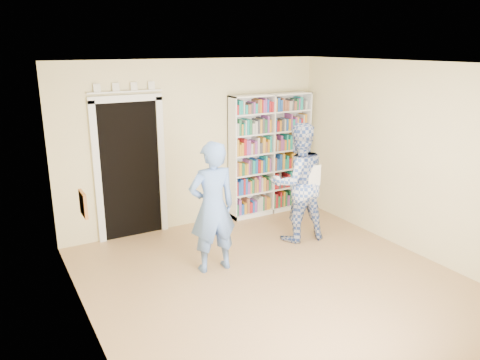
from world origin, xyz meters
name	(u,v)px	position (x,y,z in m)	size (l,w,h in m)	color
floor	(280,285)	(0.00, 0.00, 0.00)	(5.00, 5.00, 0.00)	#AC8353
ceiling	(285,64)	(0.00, 0.00, 2.70)	(5.00, 5.00, 0.00)	white
wall_back	(195,144)	(0.00, 2.50, 1.35)	(4.50, 4.50, 0.00)	beige
wall_left	(86,215)	(-2.25, 0.00, 1.35)	(5.00, 5.00, 0.00)	beige
wall_right	(415,160)	(2.25, 0.00, 1.35)	(5.00, 5.00, 0.00)	beige
bookshelf	(270,154)	(1.35, 2.34, 1.06)	(1.53, 0.29, 2.11)	white
doorway	(130,163)	(-1.10, 2.48, 1.18)	(1.10, 0.08, 2.43)	black
wall_art	(83,204)	(-2.23, 0.20, 1.40)	(0.03, 0.25, 0.25)	brown
man_blue	(212,207)	(-0.52, 0.82, 0.88)	(0.64, 0.42, 1.75)	#5B82CB
man_plaid	(298,182)	(1.05, 1.11, 0.91)	(0.88, 0.69, 1.82)	#34529F
paper_sheet	(315,176)	(1.15, 0.84, 1.06)	(0.22, 0.01, 0.31)	white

